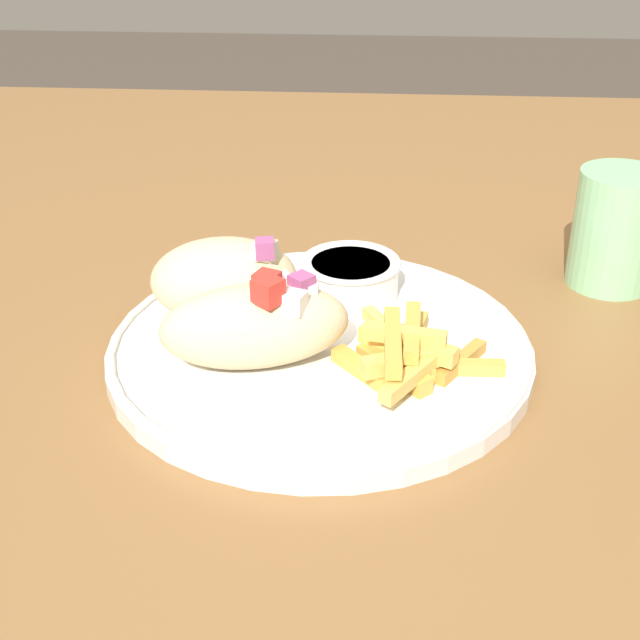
% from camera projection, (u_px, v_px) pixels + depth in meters
% --- Properties ---
extents(table, '(1.51, 1.51, 0.75)m').
position_uv_depth(table, '(365.00, 406.00, 0.73)').
color(table, brown).
rests_on(table, ground_plane).
extents(plate, '(0.32, 0.32, 0.02)m').
position_uv_depth(plate, '(320.00, 348.00, 0.67)').
color(plate, white).
rests_on(plate, table).
extents(pita_sandwich_near, '(0.15, 0.10, 0.07)m').
position_uv_depth(pita_sandwich_near, '(256.00, 324.00, 0.63)').
color(pita_sandwich_near, beige).
rests_on(pita_sandwich_near, plate).
extents(pita_sandwich_far, '(0.13, 0.10, 0.07)m').
position_uv_depth(pita_sandwich_far, '(225.00, 279.00, 0.69)').
color(pita_sandwich_far, beige).
rests_on(pita_sandwich_far, plate).
extents(fries_pile, '(0.12, 0.14, 0.03)m').
position_uv_depth(fries_pile, '(407.00, 353.00, 0.63)').
color(fries_pile, gold).
rests_on(fries_pile, plate).
extents(sauce_ramekin, '(0.08, 0.08, 0.03)m').
position_uv_depth(sauce_ramekin, '(351.00, 275.00, 0.73)').
color(sauce_ramekin, white).
rests_on(sauce_ramekin, plate).
extents(water_glass, '(0.07, 0.07, 0.10)m').
position_uv_depth(water_glass, '(615.00, 234.00, 0.77)').
color(water_glass, '#8CCC93').
rests_on(water_glass, table).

